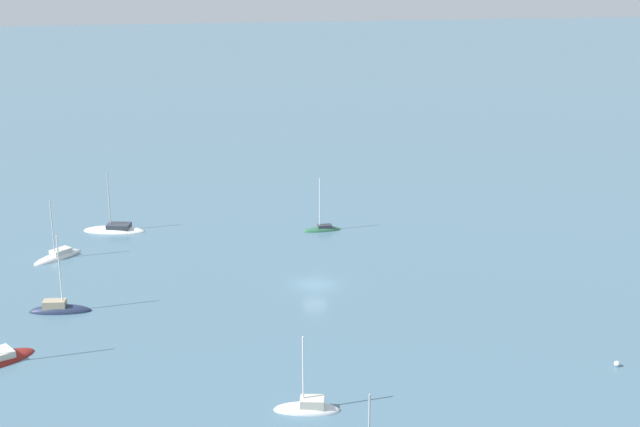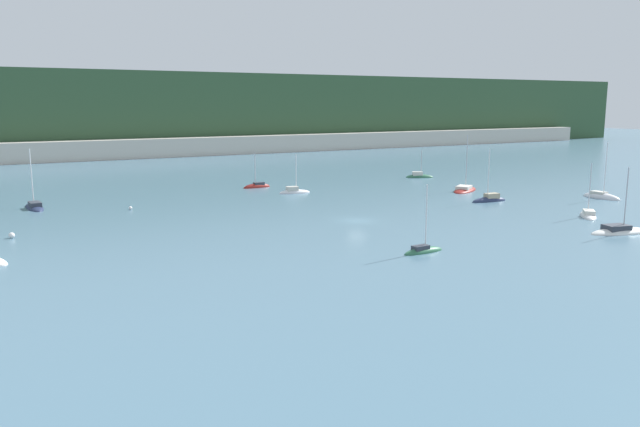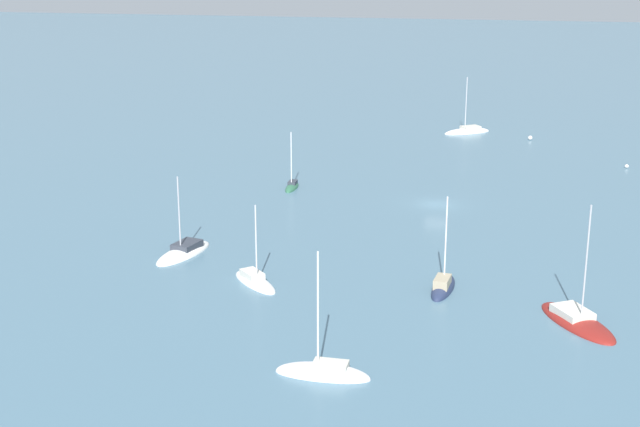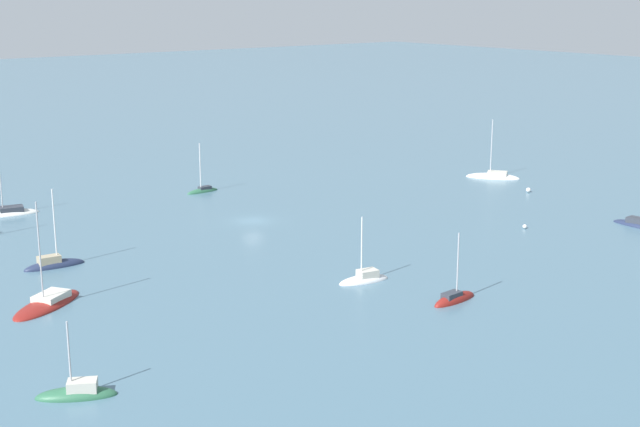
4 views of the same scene
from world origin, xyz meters
TOP-DOWN VIEW (x-y plane):
  - ground_plane at (0.00, 0.00)m, footprint 600.00×600.00m
  - hillside_ridge at (0.00, 153.45)m, footprint 409.88×81.01m
  - shore_town_strip at (0.00, 109.45)m, footprint 348.40×6.00m
  - sailboat_0 at (-3.63, -18.35)m, footprint 5.14×1.60m
  - sailboat_1 at (-36.09, 31.95)m, footprint 2.67×8.39m
  - sailboat_2 at (4.60, 26.90)m, footprint 5.73×2.95m
  - sailboat_3 at (32.14, 14.38)m, footprint 9.21×7.46m
  - sailboat_4 at (45.56, -3.24)m, footprint 2.10×6.79m
  - sailboat_5 at (37.67, 34.10)m, footprint 5.93×4.49m
  - sailboat_6 at (23.22, -22.24)m, footprint 8.55×4.56m
  - sailboat_7 at (1.82, 36.51)m, footprint 5.53×1.89m
  - sailboat_9 at (29.34, -13.14)m, footprint 6.08×6.04m
  - sailboat_10 at (27.14, 3.33)m, footprint 6.51×2.34m
  - mooring_buoy_0 at (-24.06, 23.45)m, footprint 0.52×0.52m
  - mooring_buoy_1 at (-40.49, 10.57)m, footprint 0.67×0.67m

SIDE VIEW (x-z plane):
  - ground_plane at x=0.00m, z-range 0.00..0.00m
  - sailboat_7 at x=1.82m, z-range -3.56..3.73m
  - sailboat_4 at x=45.56m, z-range -4.91..5.09m
  - sailboat_6 at x=23.22m, z-range -4.15..4.35m
  - sailboat_3 at x=32.14m, z-range -5.14..5.34m
  - sailboat_9 at x=29.34m, z-range -3.84..4.05m
  - sailboat_0 at x=-3.63m, z-range -3.73..3.95m
  - sailboat_1 at x=-36.09m, z-range -4.55..4.79m
  - sailboat_5 at x=37.67m, z-range -3.06..3.31m
  - sailboat_2 at x=4.60m, z-range -3.50..3.76m
  - sailboat_10 at x=27.14m, z-range -4.38..4.66m
  - mooring_buoy_0 at x=-24.06m, z-range 0.00..0.52m
  - mooring_buoy_1 at x=-40.49m, z-range 0.00..0.67m
  - shore_town_strip at x=0.00m, z-range 0.00..5.36m
  - hillside_ridge at x=0.00m, z-range 0.00..24.43m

